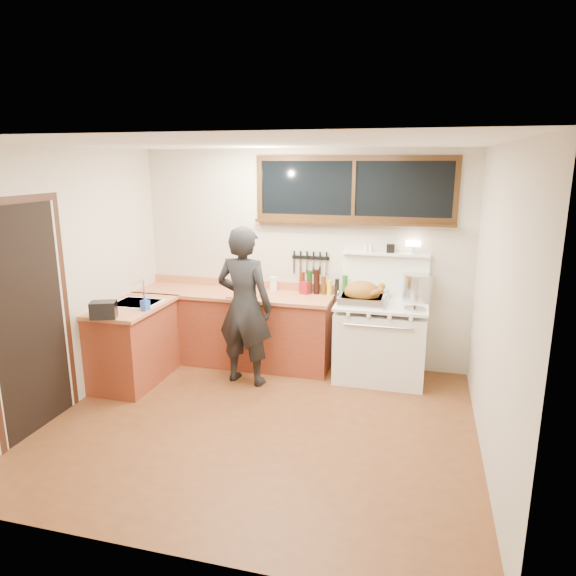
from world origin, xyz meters
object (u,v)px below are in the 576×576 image
(vintage_stove, at_px, (380,339))
(man, at_px, (244,306))
(roast_turkey, at_px, (362,295))
(cutting_board, at_px, (244,292))

(vintage_stove, xyz_separation_m, man, (-1.47, -0.50, 0.43))
(man, bearing_deg, vintage_stove, 18.82)
(vintage_stove, height_order, roast_turkey, vintage_stove)
(cutting_board, xyz_separation_m, roast_turkey, (1.39, 0.01, 0.05))
(cutting_board, relative_size, roast_turkey, 0.69)
(vintage_stove, relative_size, cutting_board, 4.16)
(man, relative_size, cutting_board, 4.73)
(vintage_stove, bearing_deg, cutting_board, -175.83)
(vintage_stove, xyz_separation_m, roast_turkey, (-0.21, -0.11, 0.54))
(vintage_stove, xyz_separation_m, cutting_board, (-1.61, -0.12, 0.49))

